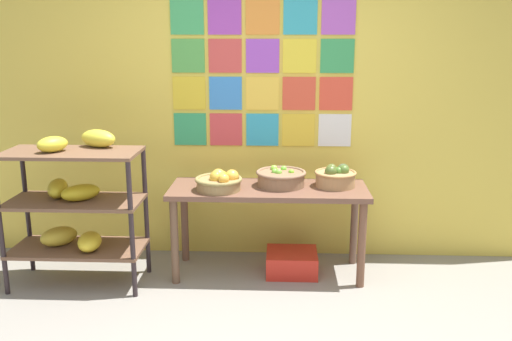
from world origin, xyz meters
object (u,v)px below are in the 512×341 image
object	(u,v)px
display_table	(268,199)
fruit_basket_centre	(281,178)
banana_shelf_unit	(75,199)
produce_crate_under_table	(292,262)
fruit_basket_back_right	(336,177)
fruit_basket_left	(220,181)

from	to	relation	value
display_table	fruit_basket_centre	distance (m)	0.20
banana_shelf_unit	produce_crate_under_table	size ratio (longest dim) A/B	2.90
fruit_basket_back_right	produce_crate_under_table	distance (m)	0.77
produce_crate_under_table	display_table	bearing A→B (deg)	-179.63
banana_shelf_unit	fruit_basket_centre	distance (m)	1.56
fruit_basket_centre	produce_crate_under_table	xyz separation A→B (m)	(0.09, -0.05, -0.68)
banana_shelf_unit	display_table	world-z (taller)	banana_shelf_unit
banana_shelf_unit	fruit_basket_back_right	distance (m)	1.98
fruit_basket_centre	produce_crate_under_table	bearing A→B (deg)	-26.29
banana_shelf_unit	fruit_basket_left	bearing A→B (deg)	7.62
banana_shelf_unit	produce_crate_under_table	bearing A→B (deg)	8.32
fruit_basket_left	fruit_basket_back_right	bearing A→B (deg)	9.30
fruit_basket_left	produce_crate_under_table	xyz separation A→B (m)	(0.56, 0.09, -0.69)
banana_shelf_unit	fruit_basket_left	distance (m)	1.08
display_table	fruit_basket_back_right	size ratio (longest dim) A/B	4.72
fruit_basket_centre	banana_shelf_unit	bearing A→B (deg)	-169.51
display_table	produce_crate_under_table	world-z (taller)	display_table
banana_shelf_unit	fruit_basket_centre	bearing A→B (deg)	10.49
fruit_basket_left	banana_shelf_unit	bearing A→B (deg)	-172.38
fruit_basket_back_right	produce_crate_under_table	xyz separation A→B (m)	(-0.33, -0.05, -0.70)
fruit_basket_centre	fruit_basket_back_right	size ratio (longest dim) A/B	1.20
display_table	produce_crate_under_table	bearing A→B (deg)	0.37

